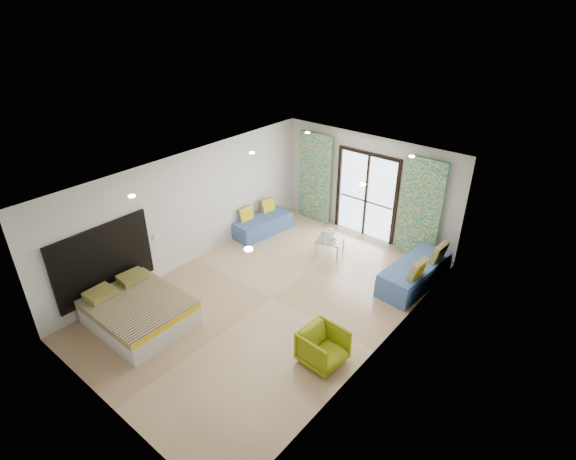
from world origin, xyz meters
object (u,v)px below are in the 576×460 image
Objects in this scene: bed at (139,311)px; daybed_left at (262,224)px; armchair at (323,346)px; coffee_table at (330,241)px; daybed_right at (415,273)px.

daybed_left is at bearing 98.48° from bed.
daybed_left is at bearing 58.55° from armchair.
daybed_right is at bearing 2.20° from coffee_table.
coffee_table is (2.02, 0.27, 0.11)m from daybed_left.
armchair is at bearing -57.06° from coffee_table.
armchair reaches higher than bed.
daybed_right is (4.23, 0.35, 0.05)m from daybed_left.
bed is 4.75m from coffee_table.
coffee_table is at bearing -173.38° from daybed_right.
daybed_left is at bearing -172.48° from coffee_table.
daybed_left is 4.25m from daybed_right.
daybed_left is 0.84× the size of daybed_right.
daybed_right is 3.20m from armchair.
armchair is at bearing -28.49° from daybed_left.
daybed_right reaches higher than coffee_table.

